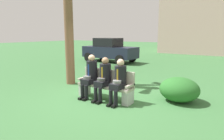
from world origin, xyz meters
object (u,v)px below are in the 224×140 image
park_bench (106,85)px  seated_man_left (90,74)px  shrub_mid_lawn (179,89)px  shrub_near_bench (112,72)px  seated_man_middle (104,77)px  parked_car_near (109,50)px  seated_man_right (119,79)px

park_bench → seated_man_left: size_ratio=1.36×
shrub_mid_lawn → shrub_near_bench: bearing=157.4°
seated_man_middle → shrub_near_bench: size_ratio=1.28×
shrub_near_bench → shrub_mid_lawn: bearing=-22.6°
parked_car_near → seated_man_middle: bearing=-56.9°
seated_man_middle → parked_car_near: parked_car_near is taller
parked_car_near → shrub_near_bench: bearing=-54.6°
park_bench → shrub_near_bench: park_bench is taller
park_bench → shrub_near_bench: bearing=119.7°
seated_man_right → seated_man_middle: bearing=179.8°
seated_man_left → parked_car_near: 8.10m
seated_man_right → shrub_near_bench: seated_man_right is taller
park_bench → shrub_mid_lawn: bearing=27.0°
seated_man_left → seated_man_right: (1.06, -0.01, -0.03)m
seated_man_left → parked_car_near: parked_car_near is taller
seated_man_middle → shrub_mid_lawn: (1.94, 1.12, -0.36)m
shrub_mid_lawn → parked_car_near: parked_car_near is taller
parked_car_near → seated_man_left: bearing=-60.0°
park_bench → parked_car_near: 8.27m
seated_man_right → parked_car_near: (-5.11, 7.02, 0.12)m
shrub_mid_lawn → seated_man_right: bearing=-141.3°
seated_man_right → parked_car_near: bearing=126.1°
seated_man_right → parked_car_near: size_ratio=0.32×
seated_man_left → shrub_mid_lawn: (2.46, 1.12, -0.38)m
seated_man_right → shrub_mid_lawn: seated_man_right is taller
seated_man_left → parked_car_near: (-4.05, 7.01, 0.09)m
parked_car_near → park_bench: bearing=-56.5°
seated_man_middle → seated_man_right: size_ratio=1.01×
shrub_near_bench → seated_man_middle: bearing=-61.4°
seated_man_left → shrub_near_bench: seated_man_left is taller
seated_man_middle → seated_man_right: bearing=-0.2°
seated_man_middle → shrub_mid_lawn: 2.27m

